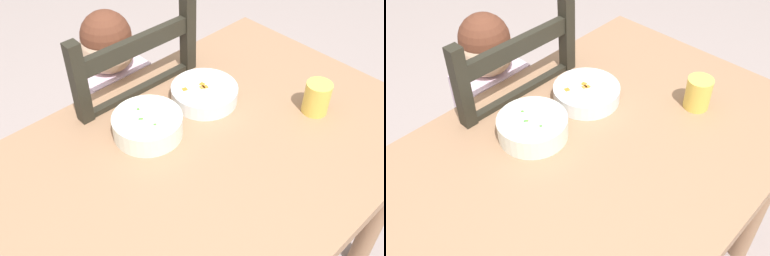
{
  "view_description": "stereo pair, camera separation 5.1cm",
  "coord_description": "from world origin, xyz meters",
  "views": [
    {
      "loc": [
        -0.53,
        -0.56,
        1.56
      ],
      "look_at": [
        0.04,
        0.05,
        0.8
      ],
      "focal_mm": 41.29,
      "sensor_mm": 36.0,
      "label": 1
    },
    {
      "loc": [
        -0.57,
        -0.52,
        1.56
      ],
      "look_at": [
        0.04,
        0.05,
        0.8
      ],
      "focal_mm": 41.29,
      "sensor_mm": 36.0,
      "label": 2
    }
  ],
  "objects": [
    {
      "name": "dining_chair",
      "position": [
        0.09,
        0.45,
        0.46
      ],
      "size": [
        0.43,
        0.43,
        0.99
      ],
      "color": "black",
      "rests_on": "ground"
    },
    {
      "name": "drinking_cup",
      "position": [
        0.38,
        -0.1,
        0.79
      ],
      "size": [
        0.07,
        0.07,
        0.09
      ],
      "primitive_type": "cylinder",
      "color": "#EDC850",
      "rests_on": "dining_table"
    },
    {
      "name": "spoon",
      "position": [
        0.14,
        0.13,
        0.75
      ],
      "size": [
        0.11,
        0.11,
        0.01
      ],
      "color": "silver",
      "rests_on": "dining_table"
    },
    {
      "name": "bowl_of_peas",
      "position": [
        -0.02,
        0.15,
        0.78
      ],
      "size": [
        0.19,
        0.19,
        0.06
      ],
      "color": "white",
      "rests_on": "dining_table"
    },
    {
      "name": "dining_table",
      "position": [
        0.0,
        0.0,
        0.63
      ],
      "size": [
        1.31,
        0.8,
        0.75
      ],
      "color": "#9C7253",
      "rests_on": "ground"
    },
    {
      "name": "child_figure",
      "position": [
        0.09,
        0.44,
        0.62
      ],
      "size": [
        0.32,
        0.31,
        0.95
      ],
      "color": "silver",
      "rests_on": "ground"
    },
    {
      "name": "bowl_of_carrots",
      "position": [
        0.19,
        0.15,
        0.77
      ],
      "size": [
        0.19,
        0.19,
        0.05
      ],
      "color": "white",
      "rests_on": "dining_table"
    }
  ]
}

